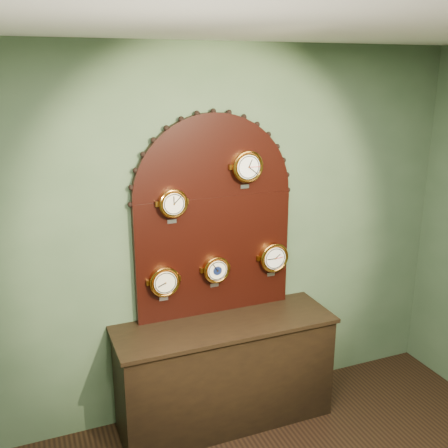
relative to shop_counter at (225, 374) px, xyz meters
name	(u,v)px	position (x,y,z in m)	size (l,w,h in m)	color
wall_back	(212,238)	(0.00, 0.27, 1.00)	(4.00, 4.00, 0.00)	#445C3F
shop_counter	(225,374)	(0.00, 0.00, 0.00)	(1.60, 0.50, 0.80)	black
display_board	(214,211)	(0.00, 0.22, 1.23)	(1.26, 0.06, 1.53)	black
roman_clock	(173,203)	(-0.33, 0.15, 1.33)	(0.21, 0.08, 0.26)	#C67F29
arabic_clock	(247,166)	(0.23, 0.15, 1.55)	(0.23, 0.08, 0.28)	#C67F29
hygrometer	(164,281)	(-0.41, 0.15, 0.76)	(0.22, 0.08, 0.28)	#C67F29
barometer	(216,269)	(-0.01, 0.15, 0.80)	(0.20, 0.08, 0.26)	#C67F29
tide_clock	(273,257)	(0.46, 0.15, 0.82)	(0.23, 0.08, 0.28)	#C67F29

